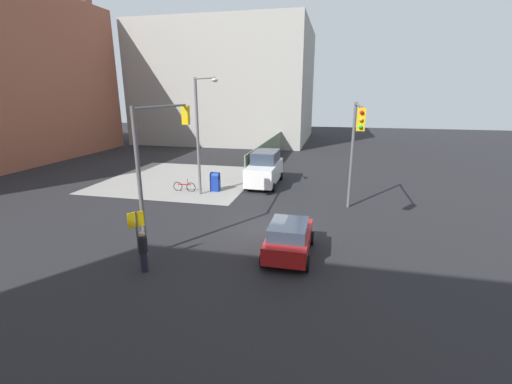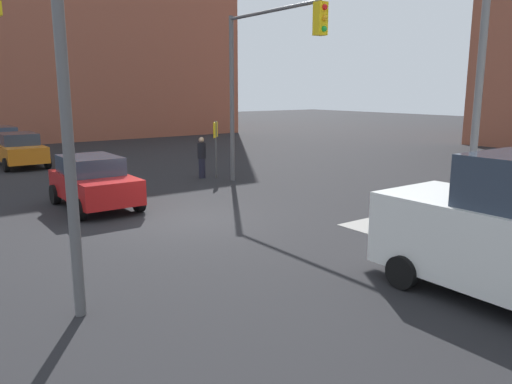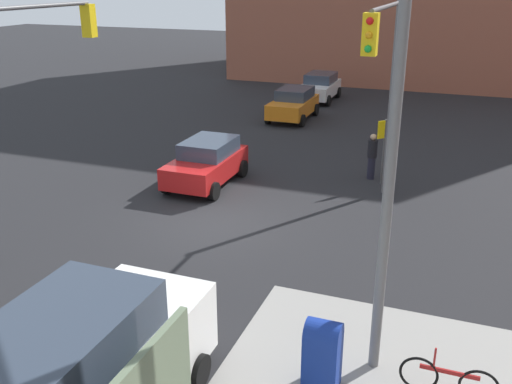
{
  "view_description": "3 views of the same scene",
  "coord_description": "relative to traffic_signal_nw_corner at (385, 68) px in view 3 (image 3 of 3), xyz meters",
  "views": [
    {
      "loc": [
        -16.99,
        -3.38,
        6.96
      ],
      "look_at": [
        1.92,
        0.93,
        1.37
      ],
      "focal_mm": 24.0,
      "sensor_mm": 36.0,
      "label": 1
    },
    {
      "loc": [
        12.47,
        -6.7,
        3.68
      ],
      "look_at": [
        1.21,
        1.52,
        0.82
      ],
      "focal_mm": 35.0,
      "sensor_mm": 36.0,
      "label": 2
    },
    {
      "loc": [
        14.69,
        6.91,
        7.18
      ],
      "look_at": [
        -0.0,
        1.37,
        1.19
      ],
      "focal_mm": 40.0,
      "sensor_mm": 36.0,
      "label": 3
    }
  ],
  "objects": [
    {
      "name": "ground_plane",
      "position": [
        2.45,
        -4.5,
        -4.63
      ],
      "size": [
        120.0,
        120.0,
        0.0
      ],
      "primitive_type": "plane",
      "color": "black"
    },
    {
      "name": "traffic_signal_nw_corner",
      "position": [
        0.0,
        0.0,
        0.0
      ],
      "size": [
        5.39,
        0.36,
        6.5
      ],
      "color": "#59595B",
      "rests_on": "ground"
    },
    {
      "name": "traffic_signal_se_corner",
      "position": [
        4.79,
        -9.0,
        0.01
      ],
      "size": [
        5.63,
        0.36,
        6.5
      ],
      "color": "#59595B",
      "rests_on": "ground"
    },
    {
      "name": "street_lamp_corner",
      "position": [
        7.42,
        1.01,
        0.08
      ],
      "size": [
        1.86,
        2.17,
        8.0
      ],
      "color": "slate",
      "rests_on": "ground"
    },
    {
      "name": "warning_sign_two_way",
      "position": [
        -2.95,
        -0.24,
        -2.99
      ],
      "size": [
        0.48,
        0.48,
        2.4
      ],
      "color": "#4C4C4C",
      "rests_on": "ground"
    },
    {
      "name": "mailbox_blue",
      "position": [
        8.65,
        0.5,
        -3.86
      ],
      "size": [
        0.56,
        0.64,
        1.43
      ],
      "color": "navy",
      "rests_on": "ground"
    },
    {
      "name": "hatchback_white",
      "position": [
        -16.66,
        -6.19,
        -3.78
      ],
      "size": [
        3.99,
        2.02,
        1.62
      ],
      "color": "white",
      "rests_on": "ground"
    },
    {
      "name": "hatchback_red",
      "position": [
        -0.64,
        -6.21,
        -3.78
      ],
      "size": [
        3.83,
        2.02,
        1.62
      ],
      "color": "#B21919",
      "rests_on": "ground"
    },
    {
      "name": "coupe_orange",
      "position": [
        -11.39,
        -6.24,
        -3.78
      ],
      "size": [
        3.92,
        2.02,
        1.62
      ],
      "color": "orange",
      "rests_on": "ground"
    },
    {
      "name": "van_white_delivery",
      "position": [
        11.32,
        -2.7,
        -3.35
      ],
      "size": [
        5.4,
        2.32,
        2.62
      ],
      "color": "white",
      "rests_on": "ground"
    },
    {
      "name": "pedestrian_crossing",
      "position": [
        -3.35,
        -0.7,
        -3.72
      ],
      "size": [
        0.36,
        0.36,
        1.74
      ],
      "rotation": [
        0.0,
        0.0,
        2.28
      ],
      "color": "black",
      "rests_on": "ground"
    },
    {
      "name": "bicycle_leaning_on_fence",
      "position": [
        8.05,
        2.7,
        -4.28
      ],
      "size": [
        0.05,
        1.75,
        0.97
      ],
      "color": "black",
      "rests_on": "ground"
    }
  ]
}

